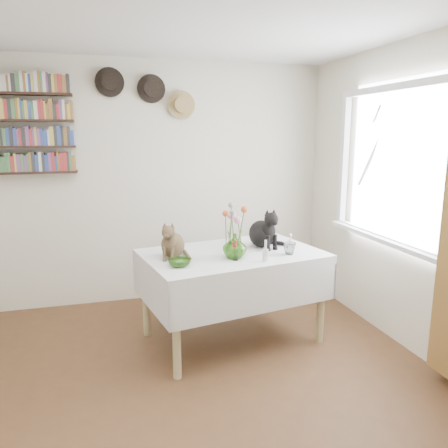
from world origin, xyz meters
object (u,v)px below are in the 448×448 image
object	(u,v)px
dining_table	(232,274)
tabby_cat	(173,238)
bookshelf_unit	(17,125)
black_cat	(262,227)
flower_vase	(235,246)

from	to	relation	value
dining_table	tabby_cat	distance (m)	0.61
tabby_cat	bookshelf_unit	bearing A→B (deg)	164.35
tabby_cat	black_cat	bearing A→B (deg)	34.08
flower_vase	black_cat	bearing A→B (deg)	39.99
black_cat	bookshelf_unit	distance (m)	2.44
flower_vase	bookshelf_unit	xyz separation A→B (m)	(-1.71, 1.27, 0.96)
flower_vase	dining_table	bearing A→B (deg)	79.40
dining_table	flower_vase	bearing A→B (deg)	-100.60
black_cat	bookshelf_unit	bearing A→B (deg)	137.90
dining_table	black_cat	size ratio (longest dim) A/B	4.45
dining_table	bookshelf_unit	world-z (taller)	bookshelf_unit
tabby_cat	flower_vase	distance (m)	0.50
dining_table	black_cat	bearing A→B (deg)	20.64
tabby_cat	black_cat	world-z (taller)	black_cat
dining_table	black_cat	distance (m)	0.50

